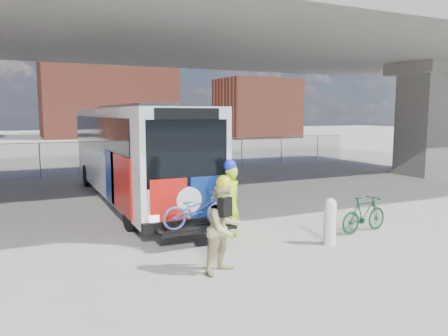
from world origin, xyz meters
TOP-DOWN VIEW (x-y plane):
  - ground at (0.00, 0.00)m, footprint 160.00×160.00m
  - bus at (-2.00, 3.87)m, footprint 2.67×12.91m
  - overpass at (0.00, 4.00)m, footprint 40.00×16.00m
  - chainlink_fence at (0.00, 12.00)m, footprint 30.00×0.06m
  - brick_buildings at (1.23, 48.23)m, footprint 54.00×22.00m
  - smokestack at (14.00, 55.00)m, footprint 2.20×2.20m
  - bollard at (1.17, -4.03)m, footprint 0.32×0.32m
  - cyclist_hivis at (-0.93, -2.45)m, footprint 0.84×0.70m
  - cyclist_tan at (-2.15, -4.67)m, footprint 1.14×1.03m
  - bike_parked at (2.79, -3.54)m, footprint 1.77×0.67m

SIDE VIEW (x-z plane):
  - ground at x=0.00m, z-range 0.00..0.00m
  - bike_parked at x=2.79m, z-range 0.00..1.04m
  - bollard at x=1.17m, z-range 0.04..1.25m
  - cyclist_tan at x=-2.15m, z-range -0.06..2.03m
  - cyclist_hivis at x=-0.93m, z-range -0.04..2.12m
  - chainlink_fence at x=0.00m, z-range -13.58..16.42m
  - bus at x=-2.00m, z-range 0.26..3.95m
  - brick_buildings at x=1.23m, z-range -0.58..11.42m
  - overpass at x=0.00m, z-range 2.57..10.52m
  - smokestack at x=14.00m, z-range 0.00..25.00m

